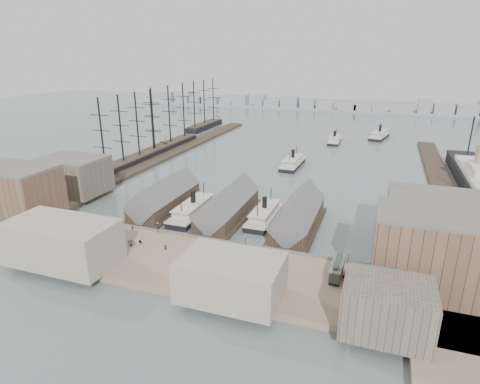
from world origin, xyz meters
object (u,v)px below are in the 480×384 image
at_px(ocean_steamer, 476,179).
at_px(horse_cart_left, 106,231).
at_px(tram, 337,269).
at_px(horse_cart_right, 216,274).
at_px(horse_cart_center, 137,242).
at_px(ferry_docked_west, 194,210).

relative_size(ocean_steamer, horse_cart_left, 21.25).
distance_m(tram, horse_cart_right, 31.59).
bearing_deg(horse_cart_center, tram, -54.34).
distance_m(tram, horse_cart_left, 74.19).
relative_size(ferry_docked_west, ocean_steamer, 0.29).
relative_size(horse_cart_center, horse_cart_right, 1.01).
distance_m(ocean_steamer, horse_cart_left, 158.79).
bearing_deg(horse_cart_right, horse_cart_center, 71.95).
distance_m(horse_cart_center, horse_cart_right, 31.73).
relative_size(ferry_docked_west, horse_cart_left, 6.25).
relative_size(tram, horse_cart_center, 2.42).
xyz_separation_m(ocean_steamer, tram, (-49.12, -102.01, -0.19)).
relative_size(ocean_steamer, horse_cart_right, 21.35).
bearing_deg(ocean_steamer, ferry_docked_west, -145.28).
distance_m(ocean_steamer, horse_cart_right, 137.85).
distance_m(horse_cart_left, horse_cart_center, 14.82).
bearing_deg(tram, horse_cart_center, -177.06).
bearing_deg(horse_cart_left, horse_cart_center, -73.14).
height_order(tram, horse_cart_right, tram).
relative_size(ferry_docked_west, tram, 2.56).
relative_size(tram, horse_cart_left, 2.44).
bearing_deg(ocean_steamer, horse_cart_right, -124.78).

